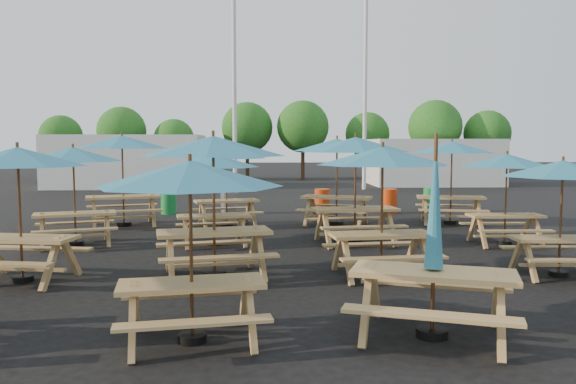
{
  "coord_description": "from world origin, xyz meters",
  "views": [
    {
      "loc": [
        -0.57,
        -12.55,
        2.29
      ],
      "look_at": [
        0.0,
        1.5,
        1.1
      ],
      "focal_mm": 35.0,
      "sensor_mm": 36.0,
      "label": 1
    }
  ],
  "objects_px": {
    "waste_bin_1": "(228,201)",
    "waste_bin_3": "(389,201)",
    "picnic_unit_15": "(452,151)",
    "waste_bin_0": "(169,202)",
    "picnic_unit_6": "(213,165)",
    "picnic_unit_4": "(190,182)",
    "picnic_unit_14": "(507,165)",
    "picnic_unit_2": "(73,159)",
    "picnic_unit_8": "(434,255)",
    "picnic_unit_11": "(337,149)",
    "picnic_unit_5": "(213,153)",
    "picnic_unit_13": "(563,174)",
    "waste_bin_4": "(431,200)",
    "picnic_unit_1": "(18,163)",
    "waste_bin_2": "(322,201)",
    "picnic_unit_7": "(226,156)",
    "picnic_unit_9": "(383,162)",
    "picnic_unit_3": "(122,146)",
    "picnic_unit_10": "(356,150)"
  },
  "relations": [
    {
      "from": "waste_bin_1",
      "to": "waste_bin_3",
      "type": "relative_size",
      "value": 1.0
    },
    {
      "from": "picnic_unit_15",
      "to": "waste_bin_0",
      "type": "xyz_separation_m",
      "value": [
        -8.55,
        2.71,
        -1.7
      ]
    },
    {
      "from": "picnic_unit_6",
      "to": "picnic_unit_4",
      "type": "bearing_deg",
      "value": -98.74
    },
    {
      "from": "picnic_unit_14",
      "to": "waste_bin_1",
      "type": "distance_m",
      "value": 9.18
    },
    {
      "from": "picnic_unit_15",
      "to": "picnic_unit_6",
      "type": "bearing_deg",
      "value": -142.49
    },
    {
      "from": "picnic_unit_2",
      "to": "picnic_unit_8",
      "type": "relative_size",
      "value": 1.18
    },
    {
      "from": "picnic_unit_11",
      "to": "picnic_unit_14",
      "type": "relative_size",
      "value": 1.5
    },
    {
      "from": "picnic_unit_5",
      "to": "picnic_unit_15",
      "type": "height_order",
      "value": "picnic_unit_5"
    },
    {
      "from": "picnic_unit_8",
      "to": "waste_bin_3",
      "type": "xyz_separation_m",
      "value": [
        2.17,
        12.06,
        -0.59
      ]
    },
    {
      "from": "picnic_unit_13",
      "to": "picnic_unit_14",
      "type": "distance_m",
      "value": 3.08
    },
    {
      "from": "picnic_unit_13",
      "to": "waste_bin_0",
      "type": "relative_size",
      "value": 2.63
    },
    {
      "from": "waste_bin_4",
      "to": "picnic_unit_2",
      "type": "bearing_deg",
      "value": -149.15
    },
    {
      "from": "picnic_unit_1",
      "to": "picnic_unit_14",
      "type": "xyz_separation_m",
      "value": [
        9.55,
        3.09,
        -0.15
      ]
    },
    {
      "from": "waste_bin_0",
      "to": "waste_bin_1",
      "type": "height_order",
      "value": "same"
    },
    {
      "from": "picnic_unit_13",
      "to": "picnic_unit_8",
      "type": "bearing_deg",
      "value": -133.29
    },
    {
      "from": "picnic_unit_5",
      "to": "waste_bin_2",
      "type": "relative_size",
      "value": 3.59
    },
    {
      "from": "waste_bin_0",
      "to": "picnic_unit_14",
      "type": "bearing_deg",
      "value": -35.11
    },
    {
      "from": "picnic_unit_7",
      "to": "picnic_unit_15",
      "type": "height_order",
      "value": "picnic_unit_15"
    },
    {
      "from": "picnic_unit_6",
      "to": "picnic_unit_13",
      "type": "distance_m",
      "value": 7.11
    },
    {
      "from": "picnic_unit_5",
      "to": "picnic_unit_14",
      "type": "bearing_deg",
      "value": 12.5
    },
    {
      "from": "picnic_unit_6",
      "to": "picnic_unit_9",
      "type": "height_order",
      "value": "picnic_unit_9"
    },
    {
      "from": "picnic_unit_3",
      "to": "waste_bin_2",
      "type": "relative_size",
      "value": 3.91
    },
    {
      "from": "picnic_unit_1",
      "to": "picnic_unit_9",
      "type": "bearing_deg",
      "value": 10.68
    },
    {
      "from": "picnic_unit_5",
      "to": "picnic_unit_6",
      "type": "distance_m",
      "value": 3.18
    },
    {
      "from": "picnic_unit_11",
      "to": "picnic_unit_10",
      "type": "bearing_deg",
      "value": -69.29
    },
    {
      "from": "waste_bin_4",
      "to": "picnic_unit_4",
      "type": "bearing_deg",
      "value": -117.7
    },
    {
      "from": "picnic_unit_1",
      "to": "picnic_unit_10",
      "type": "height_order",
      "value": "picnic_unit_10"
    },
    {
      "from": "picnic_unit_7",
      "to": "picnic_unit_11",
      "type": "relative_size",
      "value": 0.87
    },
    {
      "from": "picnic_unit_1",
      "to": "picnic_unit_5",
      "type": "xyz_separation_m",
      "value": [
        3.19,
        0.18,
        0.16
      ]
    },
    {
      "from": "picnic_unit_13",
      "to": "waste_bin_2",
      "type": "height_order",
      "value": "picnic_unit_13"
    },
    {
      "from": "picnic_unit_1",
      "to": "waste_bin_1",
      "type": "xyz_separation_m",
      "value": [
        2.84,
        9.18,
        -1.58
      ]
    },
    {
      "from": "picnic_unit_10",
      "to": "picnic_unit_9",
      "type": "bearing_deg",
      "value": -98.98
    },
    {
      "from": "picnic_unit_1",
      "to": "picnic_unit_8",
      "type": "relative_size",
      "value": 1.08
    },
    {
      "from": "waste_bin_1",
      "to": "picnic_unit_14",
      "type": "bearing_deg",
      "value": -42.22
    },
    {
      "from": "picnic_unit_13",
      "to": "picnic_unit_14",
      "type": "xyz_separation_m",
      "value": [
        0.36,
        3.06,
        0.05
      ]
    },
    {
      "from": "picnic_unit_13",
      "to": "picnic_unit_6",
      "type": "bearing_deg",
      "value": 155.41
    },
    {
      "from": "picnic_unit_9",
      "to": "picnic_unit_15",
      "type": "xyz_separation_m",
      "value": [
        3.33,
        6.32,
        0.12
      ]
    },
    {
      "from": "picnic_unit_13",
      "to": "picnic_unit_2",
      "type": "bearing_deg",
      "value": 163.39
    },
    {
      "from": "picnic_unit_11",
      "to": "picnic_unit_14",
      "type": "bearing_deg",
      "value": -23.79
    },
    {
      "from": "picnic_unit_2",
      "to": "picnic_unit_15",
      "type": "distance_m",
      "value": 10.14
    },
    {
      "from": "picnic_unit_5",
      "to": "picnic_unit_10",
      "type": "bearing_deg",
      "value": 35.37
    },
    {
      "from": "picnic_unit_8",
      "to": "picnic_unit_11",
      "type": "distance_m",
      "value": 9.42
    },
    {
      "from": "picnic_unit_7",
      "to": "waste_bin_4",
      "type": "xyz_separation_m",
      "value": [
        6.71,
        3.09,
        -1.56
      ]
    },
    {
      "from": "picnic_unit_8",
      "to": "picnic_unit_10",
      "type": "height_order",
      "value": "picnic_unit_10"
    },
    {
      "from": "picnic_unit_3",
      "to": "picnic_unit_6",
      "type": "xyz_separation_m",
      "value": [
        2.81,
        -3.12,
        -0.41
      ]
    },
    {
      "from": "picnic_unit_4",
      "to": "waste_bin_3",
      "type": "relative_size",
      "value": 3.01
    },
    {
      "from": "picnic_unit_1",
      "to": "picnic_unit_15",
      "type": "height_order",
      "value": "picnic_unit_15"
    },
    {
      "from": "picnic_unit_6",
      "to": "picnic_unit_13",
      "type": "xyz_separation_m",
      "value": [
        6.3,
        -3.29,
        -0.05
      ]
    },
    {
      "from": "picnic_unit_6",
      "to": "picnic_unit_9",
      "type": "distance_m",
      "value": 4.5
    },
    {
      "from": "picnic_unit_6",
      "to": "picnic_unit_7",
      "type": "bearing_deg",
      "value": 76.43
    }
  ]
}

